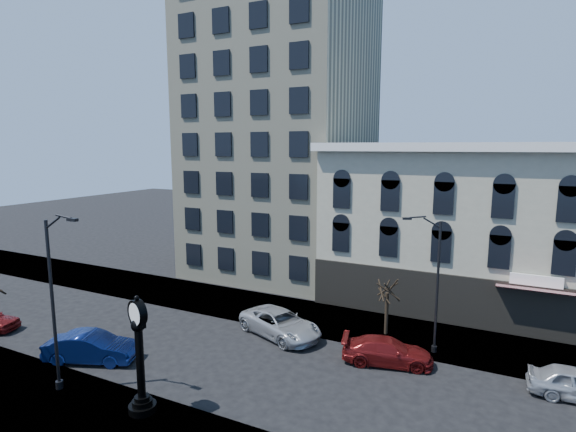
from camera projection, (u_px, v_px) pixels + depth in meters
The scene contains 11 objects.
ground at pixel (227, 359), 26.15m from camera, with size 160.00×160.00×0.00m, color black.
sidewalk_far at pixel (288, 313), 33.22m from camera, with size 160.00×6.00×0.12m, color gray.
cream_tower at pixel (281, 71), 42.59m from camera, with size 15.90×15.40×42.50m.
victorian_row at pixel (475, 229), 34.05m from camera, with size 22.60×11.19×12.50m.
street_clock at pixel (140, 360), 20.36m from camera, with size 1.26×1.26×5.57m.
street_lamp_near at pixel (58, 257), 21.35m from camera, with size 2.37×0.36×9.15m.
street_lamp_far at pixel (429, 248), 25.82m from camera, with size 2.05×1.03×8.36m.
bare_tree_far at pixel (388, 284), 28.84m from camera, with size 2.60×2.60×4.47m.
car_near_b at pixel (91, 347), 25.70m from camera, with size 1.79×5.14×1.69m, color #0C194C.
car_far_a at pixel (280, 323), 29.21m from camera, with size 2.75×5.96×1.66m, color #A5A8AD.
car_far_b at pixel (387, 351), 25.46m from camera, with size 2.06×5.08×1.47m, color maroon.
Camera 1 is at (14.08, -20.44, 12.23)m, focal length 28.00 mm.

